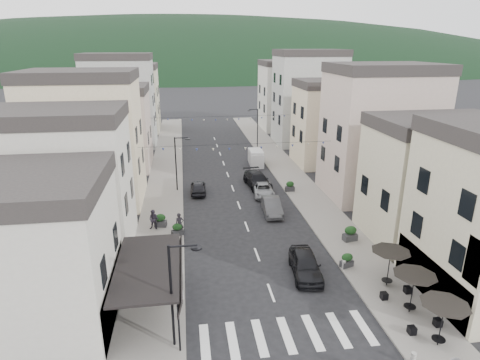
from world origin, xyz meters
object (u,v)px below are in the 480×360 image
(delivery_van, at_px, (256,157))
(pedestrian_a, at_px, (180,224))
(parked_car_c, at_px, (263,190))
(parked_car_a, at_px, (305,264))
(parked_car_e, at_px, (198,187))
(pedestrian_b, at_px, (154,220))
(parked_car_d, at_px, (257,180))
(parked_car_b, at_px, (272,206))

(delivery_van, bearing_deg, pedestrian_a, -112.99)
(parked_car_c, relative_size, pedestrian_a, 2.35)
(parked_car_c, relative_size, delivery_van, 1.01)
(parked_car_a, xyz_separation_m, parked_car_e, (-6.65, 17.22, -0.12))
(parked_car_c, bearing_deg, pedestrian_b, -143.21)
(parked_car_e, bearing_deg, delivery_van, -127.99)
(parked_car_c, height_order, delivery_van, delivery_van)
(parked_car_a, bearing_deg, delivery_van, 92.95)
(parked_car_c, bearing_deg, parked_car_d, 96.86)
(parked_car_b, height_order, parked_car_c, parked_car_b)
(pedestrian_a, bearing_deg, parked_car_b, 15.78)
(parked_car_a, distance_m, pedestrian_a, 11.24)
(parked_car_b, xyz_separation_m, pedestrian_b, (-10.79, -2.20, 0.27))
(parked_car_c, xyz_separation_m, parked_car_e, (-6.78, 1.61, 0.06))
(parked_car_a, xyz_separation_m, parked_car_c, (0.13, 15.61, -0.18))
(parked_car_e, bearing_deg, parked_car_b, 137.48)
(parked_car_c, bearing_deg, parked_car_b, -87.46)
(parked_car_b, xyz_separation_m, parked_car_d, (0.00, 7.50, 0.06))
(parked_car_a, bearing_deg, parked_car_c, 95.43)
(parked_car_c, distance_m, parked_car_e, 6.97)
(pedestrian_b, bearing_deg, parked_car_d, 56.38)
(parked_car_e, bearing_deg, parked_car_a, 112.60)
(parked_car_b, xyz_separation_m, parked_car_c, (0.13, 4.81, -0.11))
(parked_car_c, height_order, pedestrian_a, pedestrian_a)
(parked_car_a, distance_m, parked_car_b, 10.79)
(parked_car_d, xyz_separation_m, parked_car_e, (-6.65, -1.08, -0.12))
(parked_car_b, distance_m, pedestrian_b, 11.01)
(parked_car_d, bearing_deg, parked_car_b, -96.56)
(delivery_van, bearing_deg, parked_car_b, -91.08)
(delivery_van, relative_size, pedestrian_b, 2.50)
(parked_car_a, distance_m, parked_car_e, 18.46)
(parked_car_b, relative_size, parked_car_d, 0.81)
(parked_car_a, relative_size, parked_car_c, 1.05)
(pedestrian_a, bearing_deg, parked_car_d, 45.44)
(parked_car_b, height_order, pedestrian_a, pedestrian_a)
(pedestrian_a, bearing_deg, pedestrian_b, 141.54)
(pedestrian_a, xyz_separation_m, pedestrian_b, (-2.19, 1.36, -0.07))
(parked_car_d, bearing_deg, parked_car_e, -177.37)
(delivery_van, bearing_deg, parked_car_e, -125.61)
(parked_car_a, height_order, parked_car_e, parked_car_a)
(parked_car_b, distance_m, parked_car_d, 7.50)
(parked_car_c, relative_size, parked_car_e, 1.12)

